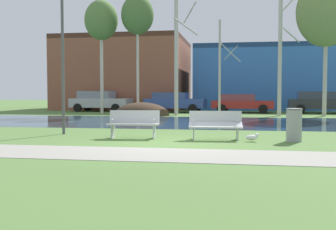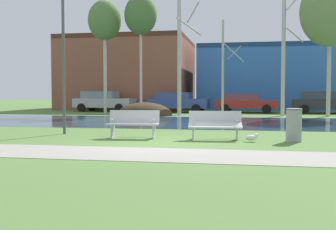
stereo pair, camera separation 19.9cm
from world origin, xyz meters
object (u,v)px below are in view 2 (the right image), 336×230
Objects in this scene: parked_van_nearest_silver at (104,101)px; parked_wagon_fourth_dark at (325,102)px; parked_sedan_second_blue at (178,102)px; bench_left at (133,123)px; trash_bin at (294,124)px; parked_hatch_third_red at (245,103)px; bench_right at (215,124)px; streetlamp at (63,19)px; seagull at (252,137)px.

parked_wagon_fourth_dark is at bearing 0.11° from parked_van_nearest_silver.
bench_left is at bearing -85.65° from parked_sedan_second_blue.
parked_hatch_third_red is at bearing 93.97° from trash_bin.
trash_bin is 21.47m from parked_van_nearest_silver.
bench_right is 0.36× the size of parked_sedan_second_blue.
parked_wagon_fourth_dark is (5.52, 0.13, 0.08)m from parked_hatch_third_red.
bench_left is at bearing 180.00° from bench_right.
bench_left is 0.34× the size of parked_van_nearest_silver.
seagull is at bearing -10.37° from streetlamp.
trash_bin is at bearing 10.80° from seagull.
seagull is 0.09× the size of parked_sedan_second_blue.
parked_hatch_third_red is 0.95× the size of parked_wagon_fourth_dark.
parked_van_nearest_silver is at bearing 178.16° from parked_sedan_second_blue.
bench_right is at bearing -93.44° from parked_hatch_third_red.
streetlamp is 1.31× the size of parked_sedan_second_blue.
trash_bin is 8.34m from streetlamp.
parked_wagon_fourth_dark is at bearing 76.46° from trash_bin.
streetlamp is 1.33× the size of parked_hatch_third_red.
parked_sedan_second_blue is (1.37, 16.67, -3.15)m from streetlamp.
parked_hatch_third_red is (-1.23, 17.69, 0.22)m from trash_bin.
parked_sedan_second_blue is 10.47m from parked_wagon_fourth_dark.
trash_bin is 2.33× the size of seagull.
parked_hatch_third_red is (6.31, 16.76, -3.21)m from streetlamp.
parked_van_nearest_silver is (-7.18, 17.70, 0.35)m from bench_left.
parked_sedan_second_blue reaches higher than bench_left.
parked_hatch_third_red is at bearing 69.36° from streetlamp.
seagull is (1.09, -0.32, -0.34)m from bench_right.
bench_left is 0.36× the size of parked_hatch_third_red.
parked_van_nearest_silver is at bearing -179.89° from parked_wagon_fourth_dark.
trash_bin is 18.66m from parked_sedan_second_blue.
parked_van_nearest_silver is 1.06× the size of parked_hatch_third_red.
parked_van_nearest_silver reaches higher than bench_right.
parked_sedan_second_blue is 1.02× the size of parked_hatch_third_red.
parked_hatch_third_red is at bearing 90.10° from seagull.
streetlamp is (-7.54, 0.93, 3.43)m from trash_bin.
parked_van_nearest_silver is (-10.82, 18.02, 0.69)m from seagull.
trash_bin is at bearing -103.54° from parked_wagon_fourth_dark.
parked_hatch_third_red is 5.52m from parked_wagon_fourth_dark.
bench_right is 0.36× the size of parked_hatch_third_red.
streetlamp is 17.02m from parked_sedan_second_blue.
parked_wagon_fourth_dark reaches higher than bench_right.
bench_right is 0.35× the size of parked_wagon_fourth_dark.
seagull is 0.09× the size of parked_wagon_fourth_dark.
parked_wagon_fourth_dark is (16.31, 0.03, -0.02)m from parked_van_nearest_silver.
seagull is at bearing -74.41° from parked_sedan_second_blue.
bench_left is 3.67m from seagull.
streetlamp is at bearing 172.95° from trash_bin.
parked_wagon_fourth_dark is (6.58, 17.73, 0.34)m from bench_right.
bench_left is 4.84m from trash_bin.
streetlamp reaches higher than parked_van_nearest_silver.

